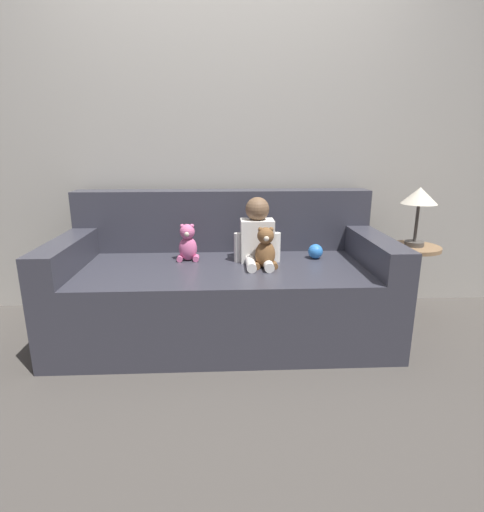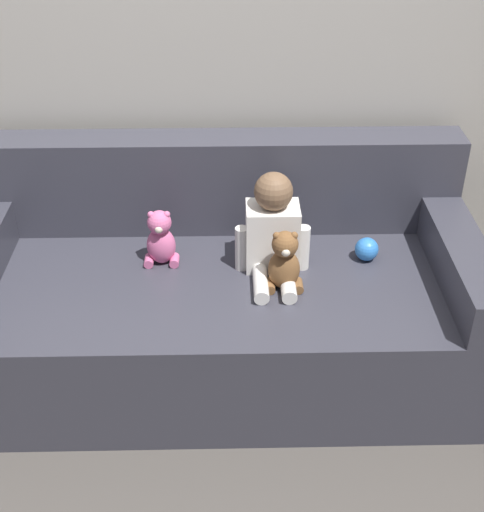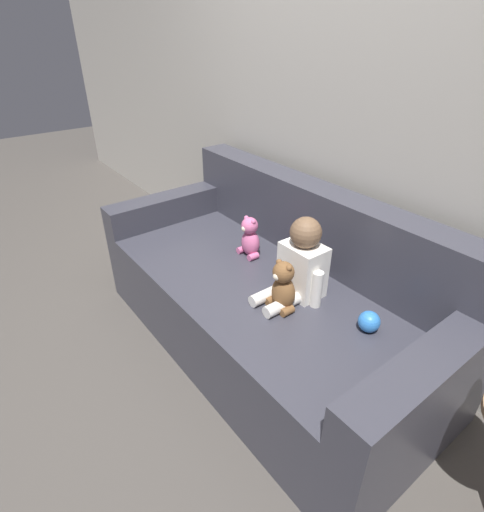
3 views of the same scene
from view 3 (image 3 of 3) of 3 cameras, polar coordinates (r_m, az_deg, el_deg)
The scene contains 7 objects.
ground_plane at distance 2.34m, azimuth 2.71°, elevation -12.40°, with size 12.00×12.00×0.00m, color #4C4742.
wall_back at distance 2.13m, azimuth 15.82°, elevation 21.55°, with size 8.00×0.05×2.60m.
couch at distance 2.18m, azimuth 3.96°, elevation -5.94°, with size 1.98×0.92×0.86m.
person_baby at distance 1.88m, azimuth 8.33°, elevation -1.21°, with size 0.29×0.34×0.40m.
teddy_bear_brown at distance 1.80m, azimuth 5.88°, elevation -4.41°, with size 0.14×0.11×0.24m.
plush_toy_side at distance 2.20m, azimuth 1.15°, elevation 2.61°, with size 0.14×0.11×0.23m.
toy_ball at distance 1.79m, azimuth 17.70°, elevation -8.92°, with size 0.09×0.09×0.09m.
Camera 3 is at (1.30, -1.12, 1.60)m, focal length 28.00 mm.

